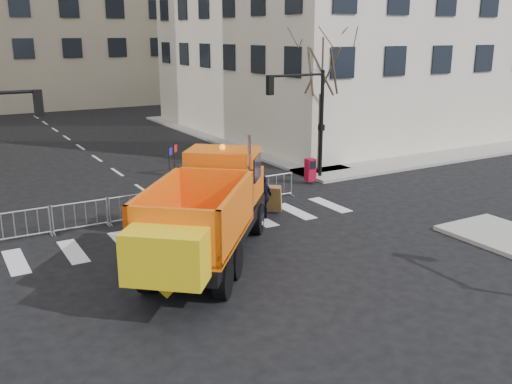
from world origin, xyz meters
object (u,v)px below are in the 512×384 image
cop_a (214,193)px  cop_b (217,189)px  plow_truck (207,210)px  cop_c (263,197)px  newspaper_box (310,170)px

cop_a → cop_b: 0.28m
cop_a → cop_b: size_ratio=0.93×
cop_b → cop_a: bearing=68.6°
plow_truck → cop_c: size_ratio=5.28×
newspaper_box → cop_b: bearing=-161.2°
cop_c → newspaper_box: bearing=-169.5°
newspaper_box → plow_truck: bearing=-143.0°
cop_b → newspaper_box: cop_b is taller
plow_truck → newspaper_box: size_ratio=8.60×
plow_truck → cop_b: plow_truck is taller
cop_c → newspaper_box: 6.05m
plow_truck → cop_a: (2.31, 4.26, -0.79)m
cop_a → newspaper_box: (6.28, 2.22, -0.25)m
cop_a → cop_c: bearing=112.3°
cop_b → newspaper_box: size_ratio=1.86×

